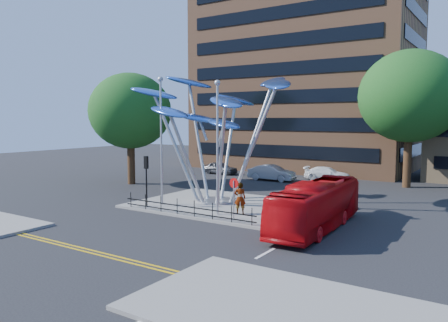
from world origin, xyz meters
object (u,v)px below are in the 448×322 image
Objects in this scene: no_entry_sign_island at (234,191)px; parked_car_right at (327,174)px; street_lamp_left at (161,130)px; tree_right at (410,96)px; red_bus at (316,206)px; street_lamp_right at (217,135)px; leaf_sculpture at (217,108)px; parked_car_left at (220,168)px; traffic_light_island at (146,170)px; parked_car_mid at (272,173)px; pedestrian at (240,198)px; tree_left at (130,111)px.

no_entry_sign_island is 20.03m from parked_car_right.
street_lamp_left is at bearing 171.39° from no_entry_sign_island.
tree_right is 19.75m from red_bus.
no_entry_sign_island is at bearing -17.87° from street_lamp_right.
leaf_sculpture reaches higher than street_lamp_left.
no_entry_sign_island reaches higher than parked_car_left.
traffic_light_island is at bearing -174.81° from street_lamp_right.
street_lamp_left is at bearing 157.75° from parked_car_right.
parked_car_mid reaches higher than parked_car_right.
traffic_light_island is at bearing 157.12° from parked_car_right.
leaf_sculpture is 7.31m from pedestrian.
traffic_light_island reaches higher than parked_car_right.
street_lamp_left reaches higher than parked_car_left.
parked_car_left is at bearing -85.16° from pedestrian.
street_lamp_right is (14.50, -7.00, -1.70)m from tree_left.
parked_car_left is (-6.64, 17.21, -4.68)m from street_lamp_left.
parked_car_left is at bearing 91.05° from parked_car_right.
tree_right is at bearing -85.15° from parked_car_left.
leaf_sculpture is at bearing -173.50° from parked_car_mid.
street_lamp_right is 0.88× the size of red_bus.
red_bus is at bearing -17.44° from tree_left.
street_lamp_right reaches higher than parked_car_right.
street_lamp_right is at bearing -5.71° from street_lamp_left.
parked_car_mid is 5.55m from parked_car_right.
parked_car_right is (-1.49, 19.94, -1.16)m from no_entry_sign_island.
pedestrian is (6.55, 1.45, -1.48)m from traffic_light_island.
red_bus is (11.78, 0.97, -1.30)m from traffic_light_island.
traffic_light_island reaches higher than parked_car_left.
leaf_sculpture is 14.07m from parked_car_mid.
parked_car_mid is at bearing -166.90° from tree_right.
parked_car_right is at bearing -56.44° from parked_car_mid.
street_lamp_left is 0.93× the size of red_bus.
red_bus is at bearing -132.90° from parked_car_left.
traffic_light_island is 16.84m from parked_car_mid.
tree_right reaches higher than tree_left.
parked_car_mid is (-5.99, 16.69, -1.04)m from no_entry_sign_island.
traffic_light_island is at bearing -123.69° from tree_right.
no_entry_sign_island is 17.77m from parked_car_mid.
tree_right reaches higher than parked_car_right.
parked_car_right is (2.57, 15.77, -6.22)m from leaf_sculpture.
no_entry_sign_island is at bearing -170.72° from red_bus.
no_entry_sign_island is (6.50, -0.98, -3.54)m from street_lamp_left.
tree_right reaches higher than pedestrian.
parked_car_mid is at bearing 122.36° from red_bus.
street_lamp_right is at bearing -166.74° from parked_car_mid.
no_entry_sign_island is (-6.00, -19.48, -6.22)m from tree_right.
tree_right is at bearing -141.96° from pedestrian.
tree_left is 11.60m from street_lamp_left.
no_entry_sign_island is at bearing -107.12° from tree_right.
street_lamp_right reaches higher than pedestrian.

